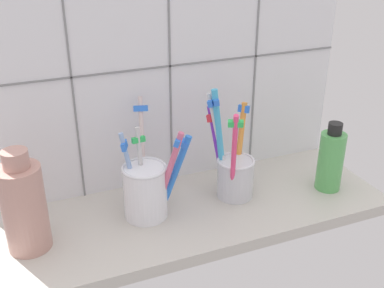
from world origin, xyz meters
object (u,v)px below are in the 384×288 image
at_px(ceramic_vase, 24,207).
at_px(soap_bottle, 331,160).
at_px(toothbrush_cup_left, 147,188).
at_px(toothbrush_cup_right, 233,170).

distance_m(ceramic_vase, soap_bottle, 0.50).
bearing_deg(ceramic_vase, toothbrush_cup_left, 5.55).
height_order(toothbrush_cup_right, ceramic_vase, toothbrush_cup_right).
bearing_deg(ceramic_vase, soap_bottle, -2.50).
bearing_deg(toothbrush_cup_left, soap_bottle, -7.08).
height_order(ceramic_vase, soap_bottle, ceramic_vase).
height_order(toothbrush_cup_left, toothbrush_cup_right, toothbrush_cup_right).
bearing_deg(toothbrush_cup_right, toothbrush_cup_left, -179.29).
relative_size(toothbrush_cup_left, toothbrush_cup_right, 0.92).
xyz_separation_m(ceramic_vase, soap_bottle, (0.50, -0.02, -0.01)).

